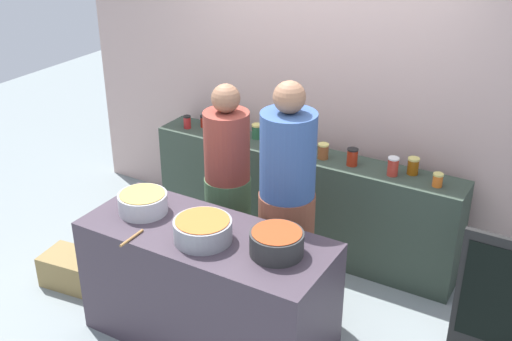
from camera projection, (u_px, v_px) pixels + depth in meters
ground at (232, 314)px, 4.75m from camera, size 12.00×12.00×0.00m
storefront_wall at (324, 71)px, 5.21m from camera, size 4.80×0.12×3.00m
display_shelf at (300, 200)px, 5.40m from camera, size 2.70×0.36×0.90m
prep_table at (208, 288)px, 4.32m from camera, size 1.70×0.70×0.87m
preserve_jar_0 at (187, 122)px, 5.65m from camera, size 0.07×0.07×0.12m
preserve_jar_1 at (205, 121)px, 5.68m from camera, size 0.08×0.08×0.11m
preserve_jar_2 at (222, 124)px, 5.59m from camera, size 0.09×0.09×0.13m
preserve_jar_3 at (232, 128)px, 5.55m from camera, size 0.08×0.08×0.10m
preserve_jar_4 at (257, 131)px, 5.44m from camera, size 0.09×0.09×0.13m
preserve_jar_5 at (323, 151)px, 5.07m from camera, size 0.09×0.09×0.13m
preserve_jar_6 at (352, 157)px, 4.95m from camera, size 0.09×0.09×0.14m
preserve_jar_7 at (393, 166)px, 4.79m from camera, size 0.09×0.09×0.15m
preserve_jar_8 at (413, 166)px, 4.82m from camera, size 0.09×0.09×0.13m
preserve_jar_9 at (438, 180)px, 4.64m from camera, size 0.08×0.08×0.10m
cooking_pot_left at (143, 203)px, 4.36m from camera, size 0.34×0.34×0.14m
cooking_pot_center at (203, 230)px, 4.02m from camera, size 0.38×0.38×0.15m
cooking_pot_right at (277, 243)px, 3.89m from camera, size 0.34×0.34×0.15m
wooden_spoon at (132, 238)px, 4.06m from camera, size 0.02×0.22×0.02m
cook_with_tongs at (228, 195)px, 4.89m from camera, size 0.36×0.36×1.62m
cook_in_cap at (287, 215)px, 4.46m from camera, size 0.40×0.40×1.79m
bread_crate at (74, 269)px, 5.04m from camera, size 0.51×0.37×0.26m
chalkboard_sign at (496, 301)px, 4.11m from camera, size 0.52×0.05×0.96m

